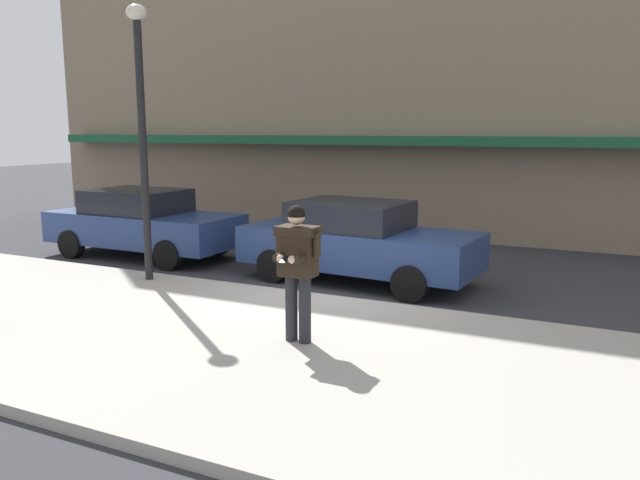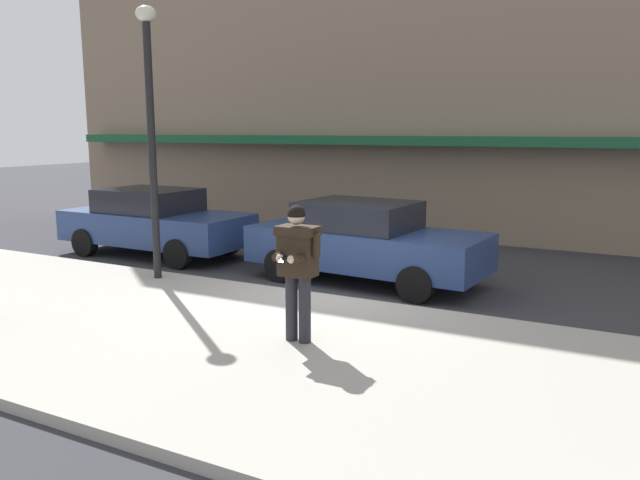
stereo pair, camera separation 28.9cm
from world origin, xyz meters
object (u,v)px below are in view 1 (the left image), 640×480
Objects in this scene: parked_sedan_near at (142,223)px; parked_sedan_mid at (357,241)px; street_lamp_post at (141,115)px; man_texting_on_phone at (297,259)px.

parked_sedan_near and parked_sedan_mid have the same top height.
parked_sedan_near is at bearing 179.28° from parked_sedan_mid.
parked_sedan_near is at bearing 133.40° from street_lamp_post.
street_lamp_post reaches higher than parked_sedan_near.
parked_sedan_mid is 4.02m from man_texting_on_phone.
parked_sedan_near is 3.74m from street_lamp_post.
street_lamp_post is at bearing -148.31° from parked_sedan_mid.
parked_sedan_mid is at bearing 101.36° from man_texting_on_phone.
man_texting_on_phone is (6.11, -3.99, 0.46)m from parked_sedan_near.
street_lamp_post is (-4.11, 1.87, 1.89)m from man_texting_on_phone.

